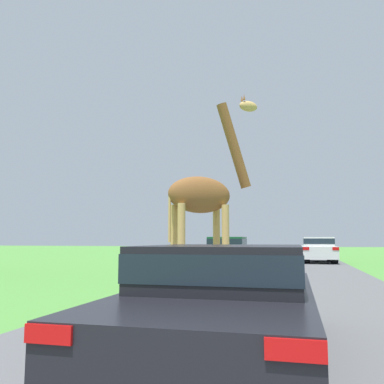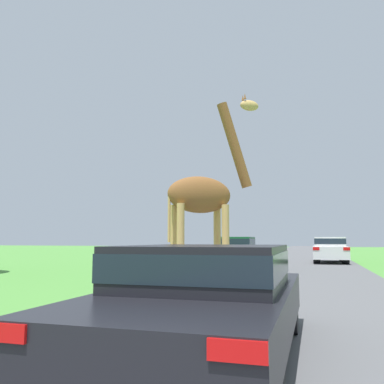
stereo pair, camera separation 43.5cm
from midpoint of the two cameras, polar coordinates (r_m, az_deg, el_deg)
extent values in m
cube|color=#5B5B5E|center=(30.83, 12.76, -9.03)|extent=(6.79, 120.00, 0.00)
cylinder|color=tan|center=(11.02, 2.34, -7.82)|extent=(0.19, 0.19, 2.24)
cylinder|color=#2D2319|center=(11.09, 2.37, -13.31)|extent=(0.25, 0.25, 0.12)
cylinder|color=tan|center=(10.53, 3.56, -7.87)|extent=(0.19, 0.19, 2.24)
cylinder|color=#2D2319|center=(10.60, 3.61, -13.60)|extent=(0.25, 0.25, 0.12)
cylinder|color=tan|center=(10.57, -3.73, -7.86)|extent=(0.19, 0.19, 2.24)
cylinder|color=#2D2319|center=(10.65, -3.78, -13.57)|extent=(0.25, 0.25, 0.12)
cylinder|color=tan|center=(10.06, -2.75, -7.93)|extent=(0.19, 0.19, 2.24)
cylinder|color=#2D2319|center=(10.14, -2.79, -13.93)|extent=(0.25, 0.25, 0.12)
ellipsoid|color=brown|center=(10.59, -0.09, -0.38)|extent=(1.77, 1.54, 0.96)
cylinder|color=brown|center=(11.25, 4.77, 6.50)|extent=(0.97, 0.82, 2.36)
ellipsoid|color=tan|center=(11.79, 6.84, 11.86)|extent=(0.59, 0.53, 0.30)
cylinder|color=tan|center=(10.26, -4.38, -3.61)|extent=(0.07, 0.07, 1.23)
cone|color=brown|center=(11.84, 5.93, 12.94)|extent=(0.07, 0.07, 0.16)
cone|color=brown|center=(11.73, 6.25, 13.13)|extent=(0.07, 0.07, 0.16)
cube|color=black|center=(4.96, 2.15, -16.20)|extent=(1.96, 4.68, 0.53)
cube|color=black|center=(4.91, 2.12, -10.35)|extent=(1.77, 2.11, 0.49)
cube|color=#19232D|center=(4.90, 2.12, -10.07)|extent=(1.79, 2.13, 0.29)
cube|color=red|center=(3.12, -23.51, -17.86)|extent=(0.35, 0.03, 0.13)
cube|color=red|center=(2.52, 9.20, -21.11)|extent=(0.35, 0.03, 0.13)
cylinder|color=black|center=(6.54, -2.14, -15.85)|extent=(0.39, 0.59, 0.59)
cylinder|color=black|center=(6.28, 12.31, -16.08)|extent=(0.39, 0.59, 0.59)
cylinder|color=black|center=(3.98, -14.56, -21.64)|extent=(0.39, 0.59, 0.59)
cylinder|color=black|center=(3.54, 10.50, -23.64)|extent=(0.39, 0.59, 0.59)
cube|color=silver|center=(25.60, 16.87, -8.06)|extent=(1.89, 4.72, 0.69)
cube|color=silver|center=(25.59, 16.82, -6.69)|extent=(1.70, 2.13, 0.53)
cube|color=#19232D|center=(25.59, 16.82, -6.63)|extent=(1.72, 2.15, 0.32)
cube|color=red|center=(23.20, 15.17, -7.67)|extent=(0.34, 0.03, 0.17)
cube|color=red|center=(23.28, 19.03, -7.54)|extent=(0.34, 0.03, 0.17)
cylinder|color=black|center=(27.01, 15.14, -8.66)|extent=(0.38, 0.61, 0.61)
cylinder|color=black|center=(27.07, 18.38, -8.55)|extent=(0.38, 0.61, 0.61)
cylinder|color=black|center=(24.18, 15.23, -8.92)|extent=(0.38, 0.61, 0.61)
cylinder|color=black|center=(24.24, 18.85, -8.79)|extent=(0.38, 0.61, 0.61)
cube|color=#144C28|center=(19.77, 4.38, -8.88)|extent=(1.82, 4.09, 0.65)
cube|color=#144C28|center=(19.75, 4.36, -7.13)|extent=(1.64, 1.84, 0.56)
cube|color=#19232D|center=(19.75, 4.36, -7.04)|extent=(1.66, 1.86, 0.34)
cube|color=red|center=(17.90, 0.84, -8.38)|extent=(0.33, 0.03, 0.16)
cube|color=red|center=(17.61, 5.62, -8.38)|extent=(0.33, 0.03, 0.16)
cylinder|color=black|center=(21.12, 3.00, -9.51)|extent=(0.36, 0.60, 0.60)
cylinder|color=black|center=(20.88, 6.97, -9.50)|extent=(0.36, 0.60, 0.60)
cylinder|color=black|center=(18.72, 1.50, -9.87)|extent=(0.36, 0.60, 0.60)
cylinder|color=black|center=(18.45, 5.98, -9.88)|extent=(0.36, 0.60, 0.60)
camera|label=1|loc=(0.22, -91.17, 0.14)|focal=38.00mm
camera|label=2|loc=(0.22, 88.83, -0.14)|focal=38.00mm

